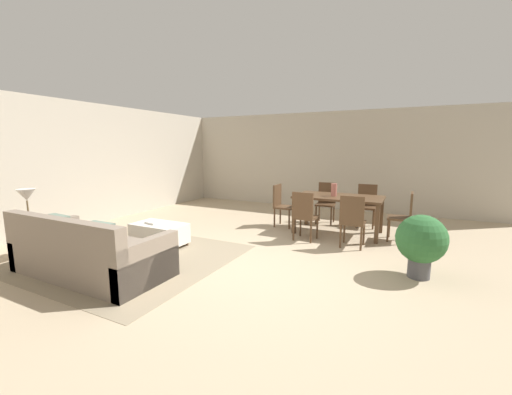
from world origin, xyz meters
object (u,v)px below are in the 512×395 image
at_px(couch, 89,254).
at_px(dining_chair_head_east, 405,214).
at_px(ottoman_table, 160,233).
at_px(dining_table, 339,200).
at_px(vase_centerpiece, 334,190).
at_px(table_lamp, 26,196).
at_px(dining_chair_near_left, 304,213).
at_px(dining_chair_head_west, 281,203).
at_px(side_table, 30,230).
at_px(dining_chair_far_left, 326,200).
at_px(book_on_ottoman, 154,222).
at_px(dining_chair_near_right, 352,218).
at_px(dining_chair_far_right, 367,203).
at_px(potted_plant, 421,241).

xyz_separation_m(couch, dining_chair_head_east, (3.77, 3.62, 0.23)).
bearing_deg(ottoman_table, dining_chair_head_east, 30.21).
relative_size(dining_table, dining_chair_head_east, 1.84).
bearing_deg(vase_centerpiece, dining_table, 23.85).
relative_size(table_lamp, dining_chair_head_east, 0.57).
distance_m(dining_chair_near_left, dining_chair_head_west, 1.16).
relative_size(side_table, dining_chair_far_left, 0.62).
distance_m(ottoman_table, book_on_ottoman, 0.21).
relative_size(table_lamp, dining_chair_near_right, 0.57).
relative_size(dining_chair_far_right, vase_centerpiece, 3.70).
relative_size(dining_chair_far_left, dining_chair_head_east, 1.00).
xyz_separation_m(dining_table, book_on_ottoman, (-2.71, -2.29, -0.25)).
distance_m(dining_chair_far_left, dining_chair_far_right, 0.88).
relative_size(couch, vase_centerpiece, 8.83).
bearing_deg(dining_chair_head_east, book_on_ottoman, -150.15).
bearing_deg(dining_chair_near_right, book_on_ottoman, -155.48).
height_order(dining_table, potted_plant, potted_plant).
bearing_deg(dining_table, couch, -125.01).
distance_m(couch, book_on_ottoman, 1.38).
xyz_separation_m(ottoman_table, potted_plant, (4.07, 0.52, 0.27)).
bearing_deg(book_on_ottoman, vase_centerpiece, 40.64).
bearing_deg(dining_chair_far_right, couch, -123.51).
height_order(dining_chair_near_right, potted_plant, dining_chair_near_right).
bearing_deg(dining_chair_head_east, ottoman_table, -149.79).
bearing_deg(dining_chair_far_right, dining_chair_head_west, -153.19).
relative_size(dining_chair_near_left, dining_chair_head_west, 1.00).
bearing_deg(vase_centerpiece, ottoman_table, -138.59).
distance_m(dining_table, potted_plant, 2.28).
distance_m(table_lamp, dining_chair_far_left, 5.68).
xyz_separation_m(dining_chair_far_right, book_on_ottoman, (-3.14, -3.15, -0.10)).
bearing_deg(dining_chair_far_left, ottoman_table, -125.11).
relative_size(ottoman_table, dining_chair_near_right, 1.02).
bearing_deg(potted_plant, dining_chair_far_left, 126.77).
bearing_deg(potted_plant, dining_chair_near_left, 154.21).
height_order(couch, dining_chair_far_left, dining_chair_far_left).
bearing_deg(table_lamp, book_on_ottoman, 47.07).
bearing_deg(table_lamp, dining_chair_near_left, 38.60).
height_order(book_on_ottoman, potted_plant, potted_plant).
bearing_deg(dining_table, dining_chair_near_left, -118.32).
bearing_deg(vase_centerpiece, dining_chair_head_east, 0.14).
relative_size(couch, table_lamp, 4.18).
xyz_separation_m(dining_chair_near_right, dining_chair_far_right, (0.00, 1.72, 0.00)).
bearing_deg(vase_centerpiece, table_lamp, -137.14).
distance_m(dining_table, dining_chair_near_right, 0.97).
distance_m(ottoman_table, table_lamp, 2.06).
xyz_separation_m(table_lamp, dining_chair_near_right, (4.38, 2.77, -0.46)).
bearing_deg(dining_chair_far_left, couch, -115.28).
height_order(couch, vase_centerpiece, vase_centerpiece).
distance_m(dining_chair_near_left, dining_chair_far_left, 1.64).
height_order(dining_chair_far_left, potted_plant, dining_chair_far_left).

